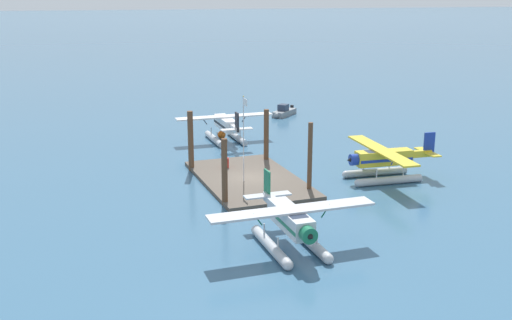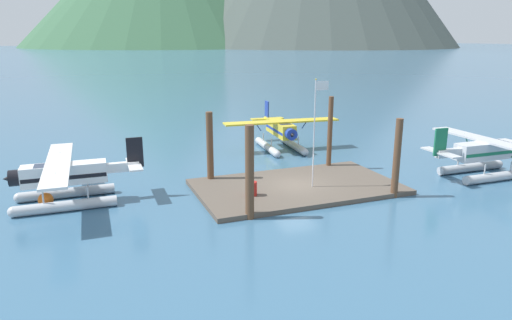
% 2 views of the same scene
% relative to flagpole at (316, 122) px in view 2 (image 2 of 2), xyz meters
% --- Properties ---
extents(ground_plane, '(1200.00, 1200.00, 0.00)m').
position_rel_flagpole_xyz_m(ground_plane, '(-0.89, 0.74, -4.61)').
color(ground_plane, '#38607F').
extents(dock_platform, '(13.33, 7.75, 0.30)m').
position_rel_flagpole_xyz_m(dock_platform, '(-0.89, 0.74, -4.46)').
color(dock_platform, brown).
rests_on(dock_platform, ground).
extents(piling_near_left, '(0.49, 0.49, 5.32)m').
position_rel_flagpole_xyz_m(piling_near_left, '(-5.63, -3.00, -1.95)').
color(piling_near_left, brown).
rests_on(piling_near_left, ground).
extents(piling_near_right, '(0.44, 0.44, 5.04)m').
position_rel_flagpole_xyz_m(piling_near_right, '(4.16, -2.94, -2.09)').
color(piling_near_right, brown).
rests_on(piling_near_right, ground).
extents(piling_far_left, '(0.46, 0.46, 4.97)m').
position_rel_flagpole_xyz_m(piling_far_left, '(-5.87, 4.18, -2.12)').
color(piling_far_left, brown).
rests_on(piling_far_left, ground).
extents(piling_far_right, '(0.37, 0.37, 5.59)m').
position_rel_flagpole_xyz_m(piling_far_right, '(3.51, 4.20, -1.81)').
color(piling_far_right, brown).
rests_on(piling_far_right, ground).
extents(flagpole, '(0.95, 0.10, 7.04)m').
position_rel_flagpole_xyz_m(flagpole, '(0.00, 0.00, 0.00)').
color(flagpole, silver).
rests_on(flagpole, dock_platform).
extents(fuel_drum, '(0.62, 0.62, 0.88)m').
position_rel_flagpole_xyz_m(fuel_drum, '(-4.43, -0.21, -3.87)').
color(fuel_drum, '#AD1E19').
rests_on(fuel_drum, dock_platform).
extents(mooring_buoy, '(0.89, 0.89, 0.89)m').
position_rel_flagpole_xyz_m(mooring_buoy, '(-16.36, 3.07, -4.17)').
color(mooring_buoy, orange).
rests_on(mooring_buoy, ground).
extents(seaplane_yellow_bow_right, '(10.48, 7.96, 3.84)m').
position_rel_flagpole_xyz_m(seaplane_yellow_bow_right, '(2.66, 11.35, -3.03)').
color(seaplane_yellow_bow_right, '#B7BABF').
rests_on(seaplane_yellow_bow_right, ground).
extents(seaplane_silver_stbd_aft, '(7.98, 10.43, 3.84)m').
position_rel_flagpole_xyz_m(seaplane_silver_stbd_aft, '(13.09, -1.55, -3.03)').
color(seaplane_silver_stbd_aft, '#B7BABF').
rests_on(seaplane_silver_stbd_aft, ground).
extents(seaplane_white_port_fwd, '(7.98, 10.43, 3.84)m').
position_rel_flagpole_xyz_m(seaplane_white_port_fwd, '(-15.20, 3.14, -3.03)').
color(seaplane_white_port_fwd, '#B7BABF').
rests_on(seaplane_white_port_fwd, ground).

